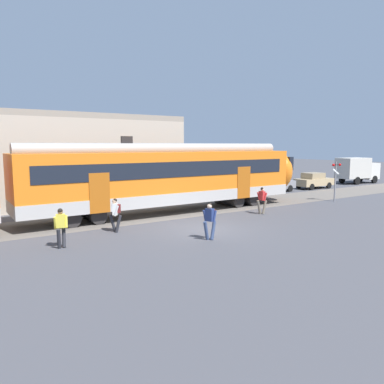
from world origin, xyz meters
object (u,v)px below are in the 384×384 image
pedestrian_white (116,212)px  crossing_signal (336,175)px  pedestrian_yellow (61,225)px  pedestrian_red (262,199)px  parked_car_grey (274,183)px  box_truck (357,169)px  parked_car_tan (314,181)px  pedestrian_navy (210,218)px

pedestrian_white → crossing_signal: size_ratio=0.56×
pedestrian_yellow → pedestrian_red: same height
crossing_signal → parked_car_grey: bearing=86.6°
box_truck → crossing_signal: (-13.60, -6.93, 0.44)m
pedestrian_white → parked_car_tan: 24.12m
pedestrian_yellow → parked_car_tan: bearing=17.2°
crossing_signal → box_truck: bearing=27.0°
parked_car_grey → box_truck: 13.22m
pedestrian_yellow → pedestrian_white: bearing=25.8°
pedestrian_yellow → pedestrian_navy: size_ratio=1.00×
pedestrian_navy → pedestrian_yellow: bearing=158.7°
pedestrian_yellow → crossing_signal: (20.57, 1.75, 1.05)m
pedestrian_red → crossing_signal: bearing=5.3°
pedestrian_navy → parked_car_tan: 22.76m
box_truck → parked_car_grey: bearing=-178.8°
parked_car_tan → pedestrian_red: bearing=-152.8°
pedestrian_red → pedestrian_yellow: bearing=-175.4°
pedestrian_white → crossing_signal: (17.60, 0.32, 1.02)m
pedestrian_white → pedestrian_yellow: bearing=-154.2°
pedestrian_red → parked_car_tan: 15.58m
pedestrian_navy → pedestrian_white: bearing=128.1°
parked_car_grey → box_truck: size_ratio=0.75×
parked_car_grey → crossing_signal: size_ratio=1.34×
pedestrian_white → parked_car_grey: bearing=21.2°
parked_car_grey → box_truck: (13.20, 0.27, 0.79)m
box_truck → pedestrian_white: bearing=-166.9°
pedestrian_red → crossing_signal: size_ratio=0.56×
pedestrian_yellow → pedestrian_red: size_ratio=1.00×
pedestrian_yellow → parked_car_tan: (26.15, 8.10, -0.18)m
parked_car_grey → parked_car_tan: (5.17, -0.31, 0.00)m
pedestrian_white → pedestrian_navy: (2.93, -3.74, 0.00)m
pedestrian_yellow → pedestrian_white: (2.97, 1.44, 0.03)m
pedestrian_red → parked_car_grey: bearing=40.5°
pedestrian_yellow → crossing_signal: size_ratio=0.56×
parked_car_grey → box_truck: bearing=1.2°
parked_car_tan → crossing_signal: bearing=-131.3°
pedestrian_white → parked_car_tan: bearing=16.0°
pedestrian_yellow → pedestrian_navy: (5.91, -2.30, 0.03)m
pedestrian_white → pedestrian_navy: bearing=-51.9°
pedestrian_white → crossing_signal: bearing=1.0°
parked_car_grey → pedestrian_white: bearing=-158.8°
parked_car_tan → crossing_signal: crossing_signal is taller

